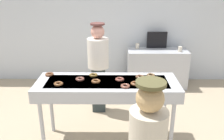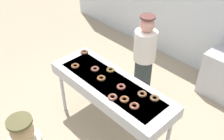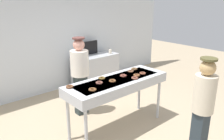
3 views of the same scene
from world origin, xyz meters
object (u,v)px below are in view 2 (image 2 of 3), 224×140
object	(u,v)px
chocolate_donut_3	(75,66)
chocolate_donut_2	(113,97)
chocolate_donut_1	(134,106)
chocolate_donut_4	(84,52)
chocolate_donut_6	(101,78)
chocolate_donut_9	(124,99)
fryer_conveyor	(111,88)
chocolate_donut_8	(142,94)
chocolate_donut_0	(155,98)
chocolate_donut_5	(110,70)
worker_baker	(145,54)
chocolate_donut_10	(95,69)
chocolate_donut_7	(121,87)

from	to	relation	value
chocolate_donut_3	chocolate_donut_2	bearing A→B (deg)	-4.27
chocolate_donut_1	chocolate_donut_4	size ratio (longest dim) A/B	1.00
chocolate_donut_6	chocolate_donut_9	size ratio (longest dim) A/B	1.00
chocolate_donut_4	fryer_conveyor	bearing A→B (deg)	-13.99
chocolate_donut_2	chocolate_donut_8	bearing A→B (deg)	55.20
fryer_conveyor	chocolate_donut_6	bearing A→B (deg)	-165.65
chocolate_donut_0	chocolate_donut_5	xyz separation A→B (m)	(-0.85, 0.00, 0.00)
chocolate_donut_1	worker_baker	xyz separation A→B (m)	(-0.74, 1.06, -0.05)
chocolate_donut_3	chocolate_donut_9	world-z (taller)	same
chocolate_donut_2	chocolate_donut_6	size ratio (longest dim) A/B	1.00
chocolate_donut_5	chocolate_donut_10	bearing A→B (deg)	-139.08
chocolate_donut_9	chocolate_donut_4	bearing A→B (deg)	165.19
chocolate_donut_3	chocolate_donut_4	bearing A→B (deg)	121.26
chocolate_donut_7	chocolate_donut_6	bearing A→B (deg)	-167.82
fryer_conveyor	chocolate_donut_4	distance (m)	0.90
chocolate_donut_4	chocolate_donut_9	bearing A→B (deg)	-14.81
chocolate_donut_6	chocolate_donut_7	distance (m)	0.34
chocolate_donut_8	chocolate_donut_4	bearing A→B (deg)	176.42
chocolate_donut_6	chocolate_donut_2	bearing A→B (deg)	-21.42
chocolate_donut_5	worker_baker	distance (m)	0.76
chocolate_donut_4	worker_baker	size ratio (longest dim) A/B	0.08
chocolate_donut_1	worker_baker	distance (m)	1.29
chocolate_donut_2	chocolate_donut_10	size ratio (longest dim) A/B	1.00
fryer_conveyor	chocolate_donut_5	bearing A→B (deg)	137.24
chocolate_donut_2	chocolate_donut_9	distance (m)	0.16
chocolate_donut_2	chocolate_donut_1	bearing A→B (deg)	15.50
chocolate_donut_0	chocolate_donut_6	size ratio (longest dim) A/B	1.00
chocolate_donut_3	chocolate_donut_1	bearing A→B (deg)	0.88
chocolate_donut_4	chocolate_donut_8	distance (m)	1.34
chocolate_donut_6	chocolate_donut_0	bearing A→B (deg)	16.13
chocolate_donut_7	chocolate_donut_9	size ratio (longest dim) A/B	1.00
chocolate_donut_6	chocolate_donut_7	world-z (taller)	same
chocolate_donut_0	chocolate_donut_3	world-z (taller)	same
chocolate_donut_1	chocolate_donut_2	bearing A→B (deg)	-164.50
chocolate_donut_8	fryer_conveyor	bearing A→B (deg)	-164.47
chocolate_donut_3	chocolate_donut_10	world-z (taller)	same
chocolate_donut_0	chocolate_donut_5	bearing A→B (deg)	179.80
chocolate_donut_3	worker_baker	distance (m)	1.18
chocolate_donut_5	chocolate_donut_10	size ratio (longest dim) A/B	1.00
chocolate_donut_7	fryer_conveyor	bearing A→B (deg)	-169.75
chocolate_donut_1	chocolate_donut_4	world-z (taller)	same
chocolate_donut_0	chocolate_donut_5	distance (m)	0.85
chocolate_donut_2	chocolate_donut_7	size ratio (longest dim) A/B	1.00
chocolate_donut_0	chocolate_donut_10	bearing A→B (deg)	-171.63
chocolate_donut_9	chocolate_donut_10	world-z (taller)	same
chocolate_donut_1	chocolate_donut_7	world-z (taller)	same
chocolate_donut_9	worker_baker	world-z (taller)	worker_baker
chocolate_donut_4	chocolate_donut_5	world-z (taller)	same
chocolate_donut_1	chocolate_donut_2	distance (m)	0.32
chocolate_donut_1	chocolate_donut_5	bearing A→B (deg)	158.30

